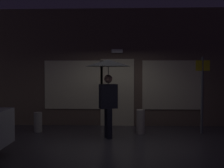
# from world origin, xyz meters

# --- Properties ---
(ground_plane) EXTENTS (18.00, 18.00, 0.00)m
(ground_plane) POSITION_xyz_m (0.00, 0.00, 0.00)
(ground_plane) COLOR #38353A
(building_facade) EXTENTS (10.45, 0.48, 3.85)m
(building_facade) POSITION_xyz_m (0.00, 2.35, 1.91)
(building_facade) COLOR brown
(building_facade) RESTS_ON ground
(person_with_umbrella) EXTENTS (1.21, 1.21, 2.11)m
(person_with_umbrella) POSITION_xyz_m (-0.20, 0.43, 1.69)
(person_with_umbrella) COLOR black
(person_with_umbrella) RESTS_ON ground
(street_sign_post) EXTENTS (0.40, 0.07, 2.21)m
(street_sign_post) POSITION_xyz_m (2.47, 1.10, 1.26)
(street_sign_post) COLOR #595B60
(street_sign_post) RESTS_ON ground
(sidewalk_bollard) EXTENTS (0.24, 0.24, 0.69)m
(sidewalk_bollard) POSITION_xyz_m (0.70, 1.01, 0.35)
(sidewalk_bollard) COLOR #B2A899
(sidewalk_bollard) RESTS_ON ground
(sidewalk_bollard_2) EXTENTS (0.24, 0.24, 0.58)m
(sidewalk_bollard_2) POSITION_xyz_m (-2.32, 1.12, 0.29)
(sidewalk_bollard_2) COLOR #9E998E
(sidewalk_bollard_2) RESTS_ON ground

